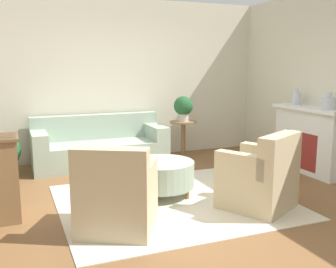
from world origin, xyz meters
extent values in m
plane|color=brown|center=(0.00, 0.00, 0.00)|extent=(16.00, 16.00, 0.00)
cube|color=beige|center=(0.00, 2.63, 1.40)|extent=(9.14, 0.12, 2.80)
cube|color=beige|center=(0.00, 0.00, 0.01)|extent=(2.73, 2.37, 0.01)
cube|color=#9EB29E|center=(-0.45, 2.07, 0.20)|extent=(2.17, 0.86, 0.40)
cube|color=#9EB29E|center=(-0.45, 2.41, 0.61)|extent=(2.17, 0.20, 0.42)
cube|color=#9EB29E|center=(-1.41, 2.05, 0.52)|extent=(0.24, 0.82, 0.23)
cube|color=#9EB29E|center=(0.52, 2.05, 0.52)|extent=(0.24, 0.82, 0.23)
cube|color=olive|center=(-0.45, 1.67, 0.03)|extent=(1.95, 0.05, 0.06)
cube|color=#C6B289|center=(-0.84, -0.54, 0.22)|extent=(0.98, 0.99, 0.43)
cube|color=#C6B289|center=(-0.96, -0.77, 0.67)|extent=(0.73, 0.52, 0.47)
cube|color=#C6B289|center=(-0.57, -0.66, 0.57)|extent=(0.45, 0.68, 0.26)
cube|color=#C6B289|center=(-1.09, -0.38, 0.57)|extent=(0.45, 0.68, 0.26)
cube|color=olive|center=(-0.68, -0.24, 0.04)|extent=(0.60, 0.35, 0.06)
cube|color=#C6B289|center=(0.84, -0.54, 0.22)|extent=(0.98, 0.99, 0.43)
cube|color=#C6B289|center=(0.96, -0.77, 0.67)|extent=(0.73, 0.52, 0.47)
cube|color=#C6B289|center=(1.09, -0.38, 0.57)|extent=(0.45, 0.68, 0.26)
cube|color=#C6B289|center=(0.57, -0.66, 0.57)|extent=(0.45, 0.68, 0.26)
cube|color=olive|center=(0.68, -0.24, 0.04)|extent=(0.60, 0.35, 0.06)
cylinder|color=#9EB29E|center=(-0.06, 0.27, 0.29)|extent=(0.85, 0.85, 0.32)
cylinder|color=olive|center=(-0.32, 0.02, 0.07)|extent=(0.05, 0.05, 0.12)
cylinder|color=olive|center=(0.20, 0.02, 0.07)|extent=(0.05, 0.05, 0.12)
cylinder|color=olive|center=(-0.32, 0.53, 0.07)|extent=(0.05, 0.05, 0.12)
cylinder|color=olive|center=(0.20, 0.53, 0.07)|extent=(0.05, 0.05, 0.12)
cylinder|color=olive|center=(1.01, 1.98, 0.67)|extent=(0.47, 0.47, 0.03)
cylinder|color=olive|center=(1.01, 1.98, 0.33)|extent=(0.08, 0.08, 0.65)
cylinder|color=olive|center=(1.01, 1.98, 0.01)|extent=(0.26, 0.26, 0.03)
cube|color=white|center=(2.51, 0.48, 0.51)|extent=(0.36, 1.26, 1.03)
cube|color=maroon|center=(2.34, 0.48, 0.36)|extent=(0.02, 0.70, 0.56)
cube|color=white|center=(2.49, 0.48, 1.00)|extent=(0.44, 1.36, 0.05)
cylinder|color=silver|center=(2.49, 0.83, 1.12)|extent=(0.14, 0.14, 0.19)
cylinder|color=silver|center=(2.49, 0.83, 1.26)|extent=(0.06, 0.06, 0.08)
cylinder|color=silver|center=(2.49, 0.13, 1.12)|extent=(0.19, 0.19, 0.18)
cylinder|color=silver|center=(2.49, 0.13, 1.24)|extent=(0.08, 0.08, 0.07)
cylinder|color=beige|center=(1.01, 1.98, 0.75)|extent=(0.18, 0.18, 0.13)
sphere|color=#23562D|center=(1.01, 1.98, 0.96)|extent=(0.34, 0.34, 0.34)
cylinder|color=beige|center=(-1.96, 1.90, 0.09)|extent=(0.30, 0.30, 0.17)
sphere|color=#23562D|center=(-1.96, 1.90, 0.41)|extent=(0.55, 0.55, 0.55)
camera|label=1|loc=(-1.78, -4.26, 1.68)|focal=42.00mm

